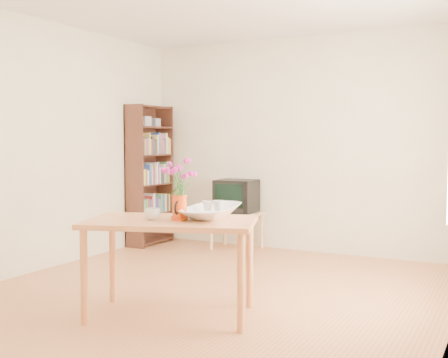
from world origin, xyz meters
The scene contains 11 objects.
room centered at (0.03, 0.00, 1.30)m, with size 4.50×4.50×4.50m.
table centered at (0.04, -0.66, 0.66)m, with size 1.44×1.11×0.75m.
tv_stand centered at (-0.70, 1.97, 0.39)m, with size 0.60×0.45×0.46m.
bookshelf centered at (-1.85, 1.75, 0.84)m, with size 0.28×0.70×1.80m.
pitcher centered at (0.11, -0.63, 0.84)m, with size 0.13×0.20×0.19m.
flowers centered at (0.11, -0.64, 1.08)m, with size 0.22×0.22×0.31m, color #BE2C94, non-canonical shape.
mug centered at (-0.06, -0.75, 0.80)m, with size 0.12×0.12×0.09m, color white.
bowl centered at (0.25, -0.38, 1.00)m, with size 0.53×0.53×0.50m, color white.
teacup_a centered at (0.21, -0.38, 0.95)m, with size 0.07×0.07×0.07m, color white.
teacup_b centered at (0.30, -0.36, 0.96)m, with size 0.08×0.08×0.07m, color white.
television centered at (-0.70, 1.98, 0.67)m, with size 0.49×0.46×0.41m.
Camera 1 is at (2.38, -4.23, 1.36)m, focal length 45.00 mm.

